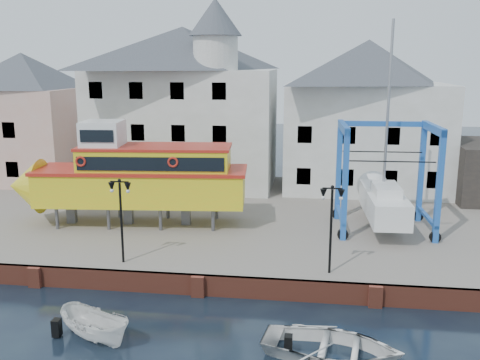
# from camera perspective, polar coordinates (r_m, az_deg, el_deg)

# --- Properties ---
(ground) EXTENTS (140.00, 140.00, 0.00)m
(ground) POSITION_cam_1_polar(r_m,az_deg,el_deg) (25.44, -4.47, -12.23)
(ground) COLOR black
(ground) RESTS_ON ground
(hardstanding) EXTENTS (44.00, 22.00, 1.00)m
(hardstanding) POSITION_cam_1_polar(r_m,az_deg,el_deg) (35.41, -0.73, -4.08)
(hardstanding) COLOR slate
(hardstanding) RESTS_ON ground
(quay_wall) EXTENTS (44.00, 0.47, 1.00)m
(quay_wall) POSITION_cam_1_polar(r_m,az_deg,el_deg) (25.33, -4.43, -11.10)
(quay_wall) COLOR brown
(quay_wall) RESTS_ON ground
(building_pink) EXTENTS (8.00, 7.00, 10.30)m
(building_pink) POSITION_cam_1_polar(r_m,az_deg,el_deg) (46.84, -21.86, 6.17)
(building_pink) COLOR tan
(building_pink) RESTS_ON hardstanding
(building_white_main) EXTENTS (14.00, 8.30, 14.00)m
(building_white_main) POSITION_cam_1_polar(r_m,az_deg,el_deg) (42.25, -5.87, 8.03)
(building_white_main) COLOR beige
(building_white_main) RESTS_ON hardstanding
(building_white_right) EXTENTS (12.00, 8.00, 11.20)m
(building_white_right) POSITION_cam_1_polar(r_m,az_deg,el_deg) (41.93, 13.25, 6.70)
(building_white_right) COLOR beige
(building_white_right) RESTS_ON hardstanding
(lamp_post_left) EXTENTS (1.12, 0.32, 4.20)m
(lamp_post_left) POSITION_cam_1_polar(r_m,az_deg,el_deg) (26.22, -12.65, -2.05)
(lamp_post_left) COLOR black
(lamp_post_left) RESTS_ON hardstanding
(lamp_post_right) EXTENTS (1.12, 0.32, 4.20)m
(lamp_post_right) POSITION_cam_1_polar(r_m,az_deg,el_deg) (24.63, 9.76, -2.87)
(lamp_post_right) COLOR black
(lamp_post_right) RESTS_ON hardstanding
(tour_boat) EXTENTS (14.56, 4.68, 6.23)m
(tour_boat) POSITION_cam_1_polar(r_m,az_deg,el_deg) (32.54, -11.92, 0.39)
(tour_boat) COLOR #59595E
(tour_boat) RESTS_ON hardstanding
(travel_lift) EXTENTS (5.73, 7.96, 11.92)m
(travel_lift) POSITION_cam_1_polar(r_m,az_deg,el_deg) (32.66, 14.92, -1.41)
(travel_lift) COLOR #1764AB
(travel_lift) RESTS_ON hardstanding
(motorboat_a) EXTENTS (3.81, 2.87, 1.39)m
(motorboat_a) POSITION_cam_1_polar(r_m,az_deg,el_deg) (22.53, -15.10, -16.12)
(motorboat_a) COLOR white
(motorboat_a) RESTS_ON ground
(motorboat_b) EXTENTS (5.62, 4.38, 1.06)m
(motorboat_b) POSITION_cam_1_polar(r_m,az_deg,el_deg) (21.01, 9.75, -18.11)
(motorboat_b) COLOR white
(motorboat_b) RESTS_ON ground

